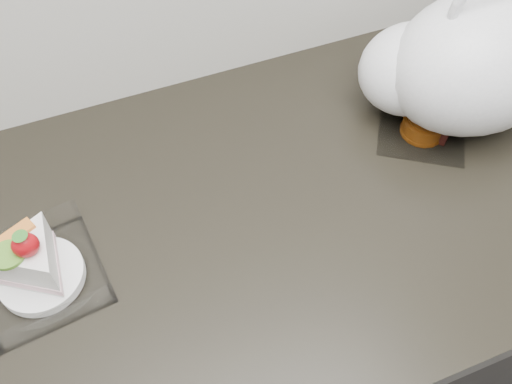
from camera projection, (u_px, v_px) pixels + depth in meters
The scene contains 4 objects.
counter at pixel (229, 341), 1.20m from camera, with size 2.04×0.64×0.90m.
cake_tray at pixel (37, 268), 0.76m from camera, with size 0.18×0.18×0.12m.
mooncake_wrap at pixel (424, 127), 0.94m from camera, with size 0.19×0.19×0.03m.
plastic_bag at pixel (466, 63), 0.89m from camera, with size 0.37×0.31×0.27m.
Camera 1 is at (-0.12, 1.24, 1.60)m, focal length 40.00 mm.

